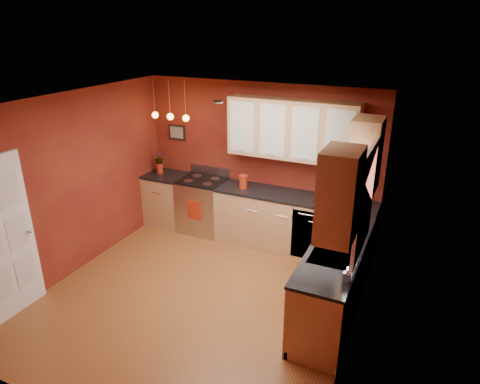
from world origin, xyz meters
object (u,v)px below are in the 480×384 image
at_px(gas_range, 203,205).
at_px(soap_pump, 347,275).
at_px(coffee_maker, 351,195).
at_px(red_canister, 243,182).
at_px(sink, 334,255).

relative_size(gas_range, soap_pump, 6.43).
xyz_separation_m(coffee_maker, soap_pump, (0.37, -2.15, -0.02)).
xyz_separation_m(gas_range, soap_pump, (2.87, -2.05, 0.55)).
bearing_deg(red_canister, gas_range, 177.40).
xyz_separation_m(red_canister, soap_pump, (2.08, -2.01, -0.02)).
bearing_deg(soap_pump, sink, 114.26).
height_order(red_canister, soap_pump, red_canister).
bearing_deg(sink, soap_pump, -65.74).
height_order(coffee_maker, soap_pump, coffee_maker).
bearing_deg(soap_pump, coffee_maker, 99.82).
relative_size(gas_range, coffee_maker, 4.73).
xyz_separation_m(red_canister, coffee_maker, (1.71, 0.14, -0.00)).
height_order(sink, coffee_maker, sink).
height_order(gas_range, coffee_maker, coffee_maker).
distance_m(red_canister, coffee_maker, 1.72).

